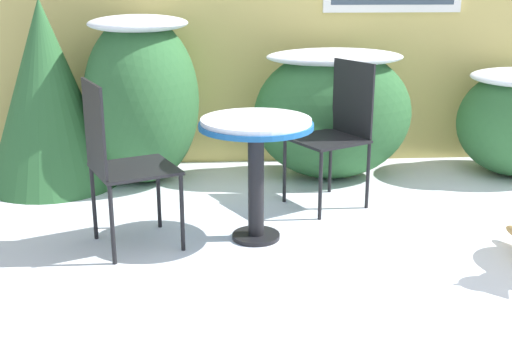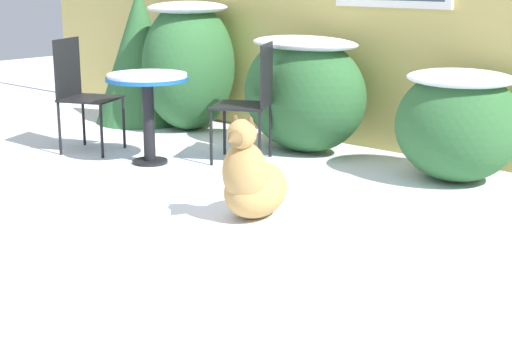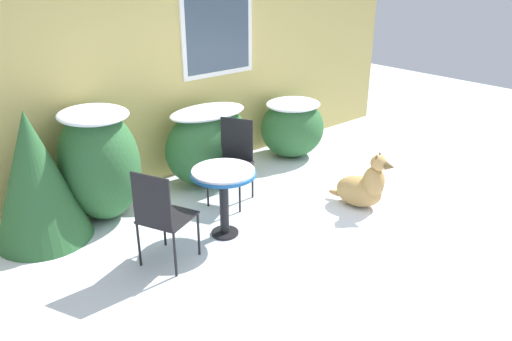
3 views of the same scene
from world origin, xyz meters
name	(u,v)px [view 1 (image 1 of 3)]	position (x,y,z in m)	size (l,w,h in m)	color
ground_plane	(358,273)	(0.00, 0.00, 0.00)	(16.00, 16.00, 0.00)	white
shrub_left	(142,96)	(-1.27, 1.69, 0.65)	(0.84, 0.95, 1.24)	#2D6033
shrub_middle	(333,110)	(0.15, 1.68, 0.53)	(1.19, 0.72, 0.99)	#2D6033
evergreen_bush	(47,94)	(-1.94, 1.66, 0.68)	(0.95, 0.95, 1.36)	#2D6033
patio_table	(256,142)	(-0.50, 0.51, 0.59)	(0.66, 0.66, 0.73)	black
patio_chair_near_table	(337,128)	(0.08, 1.10, 0.53)	(0.59, 0.59, 0.96)	black
patio_chair_far_side	(119,159)	(-1.27, 0.43, 0.53)	(0.57, 0.57, 0.96)	black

